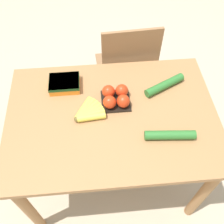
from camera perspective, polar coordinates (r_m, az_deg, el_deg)
The scene contains 8 objects.
ground_plane at distance 2.10m, azimuth 0.00°, elevation -12.94°, with size 12.00×12.00×0.00m, color #B7A88E.
dining_table at distance 1.53m, azimuth 0.00°, elevation -3.34°, with size 1.15×0.81×0.77m.
chair at distance 2.03m, azimuth 3.09°, elevation 8.83°, with size 0.44×0.42×0.95m.
banana_bunch at distance 1.42m, azimuth -5.22°, elevation -0.12°, with size 0.17×0.16×0.04m.
tomato_pack at distance 1.45m, azimuth 0.82°, elevation 3.31°, with size 0.16×0.16×0.08m.
carrot_bag at distance 1.56m, azimuth -10.31°, elevation 6.19°, with size 0.17×0.14×0.05m.
cucumber_near at distance 1.36m, azimuth 12.50°, elevation -4.92°, with size 0.26×0.07×0.05m.
cucumber_far at distance 1.56m, azimuth 11.36°, elevation 5.77°, with size 0.25×0.16×0.05m.
Camera 1 is at (-0.07, -0.82, 1.93)m, focal length 42.00 mm.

